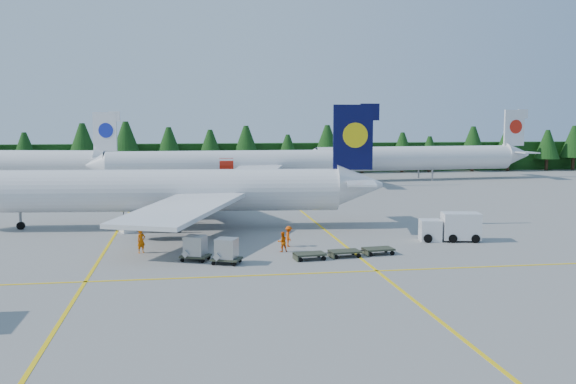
{
  "coord_description": "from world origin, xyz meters",
  "views": [
    {
      "loc": [
        -7.15,
        -49.1,
        10.64
      ],
      "look_at": [
        2.75,
        14.04,
        3.5
      ],
      "focal_mm": 40.0,
      "sensor_mm": 36.0,
      "label": 1
    }
  ],
  "objects": [
    {
      "name": "airliner_red",
      "position": [
        -2.01,
        51.54,
        3.75
      ],
      "size": [
        42.92,
        35.32,
        12.48
      ],
      "rotation": [
        0.0,
        0.0,
        0.02
      ],
      "color": "silver",
      "rests_on": "ground"
    },
    {
      "name": "airliner_far_right",
      "position": [
        32.04,
        61.16,
        3.96
      ],
      "size": [
        43.46,
        7.68,
        12.64
      ],
      "rotation": [
        0.0,
        0.0,
        0.08
      ],
      "color": "silver",
      "rests_on": "ground"
    },
    {
      "name": "crew_c",
      "position": [
        1.21,
        3.76,
        0.88
      ],
      "size": [
        0.51,
        0.74,
        1.76
      ],
      "primitive_type": "imported",
      "rotation": [
        0.0,
        0.0,
        1.55
      ],
      "color": "#D94404",
      "rests_on": "ground"
    },
    {
      "name": "airstairs",
      "position": [
        -11.76,
        14.14,
        0.83
      ],
      "size": [
        4.86,
        6.42,
        3.8
      ],
      "rotation": [
        0.0,
        0.0,
        0.37
      ],
      "color": "silver",
      "rests_on": "ground"
    },
    {
      "name": "taxi_stripe_cross",
      "position": [
        0.0,
        -6.0,
        0.01
      ],
      "size": [
        80.0,
        0.25,
        0.01
      ],
      "primitive_type": "cube",
      "color": "yellow",
      "rests_on": "ground"
    },
    {
      "name": "crew_b",
      "position": [
        0.35,
        1.72,
        0.82
      ],
      "size": [
        0.91,
        0.77,
        1.65
      ],
      "primitive_type": "imported",
      "rotation": [
        0.0,
        0.0,
        3.34
      ],
      "color": "#F05905",
      "rests_on": "ground"
    },
    {
      "name": "treeline_hedge",
      "position": [
        0.0,
        82.0,
        3.0
      ],
      "size": [
        220.0,
        4.0,
        6.0
      ],
      "primitive_type": "cube",
      "color": "black",
      "rests_on": "ground"
    },
    {
      "name": "taxi_stripe_b",
      "position": [
        6.0,
        20.0,
        0.01
      ],
      "size": [
        0.25,
        120.0,
        0.01
      ],
      "primitive_type": "cube",
      "color": "yellow",
      "rests_on": "ground"
    },
    {
      "name": "service_truck",
      "position": [
        15.75,
        4.11,
        1.25
      ],
      "size": [
        5.47,
        2.81,
        2.52
      ],
      "rotation": [
        0.0,
        0.0,
        -0.18
      ],
      "color": "silver",
      "rests_on": "ground"
    },
    {
      "name": "taxi_stripe_a",
      "position": [
        -14.0,
        20.0,
        0.01
      ],
      "size": [
        0.25,
        120.0,
        0.01
      ],
      "primitive_type": "cube",
      "color": "yellow",
      "rests_on": "ground"
    },
    {
      "name": "dolly_train",
      "position": [
        4.89,
        -1.01,
        0.44
      ],
      "size": [
        8.29,
        2.78,
        0.14
      ],
      "rotation": [
        0.0,
        0.0,
        0.11
      ],
      "color": "#35392A",
      "rests_on": "ground"
    },
    {
      "name": "crew_a",
      "position": [
        -10.97,
        3.02,
        0.97
      ],
      "size": [
        0.85,
        0.77,
        1.95
      ],
      "primitive_type": "imported",
      "rotation": [
        0.0,
        0.0,
        0.56
      ],
      "color": "#D95F04",
      "rests_on": "ground"
    },
    {
      "name": "uld_pair",
      "position": [
        -5.55,
        -1.33,
        1.08
      ],
      "size": [
        4.82,
        3.72,
        1.61
      ],
      "rotation": [
        0.0,
        0.0,
        -0.39
      ],
      "color": "#35392A",
      "rests_on": "ground"
    },
    {
      "name": "airliner_navy",
      "position": [
        -10.72,
        15.13,
        3.67
      ],
      "size": [
        41.98,
        34.41,
        12.21
      ],
      "rotation": [
        0.0,
        0.0,
        -0.1
      ],
      "color": "silver",
      "rests_on": "ground"
    },
    {
      "name": "ground",
      "position": [
        0.0,
        0.0,
        0.0
      ],
      "size": [
        320.0,
        320.0,
        0.0
      ],
      "primitive_type": "plane",
      "color": "gray",
      "rests_on": "ground"
    }
  ]
}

